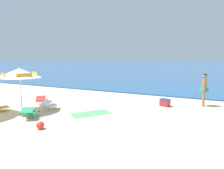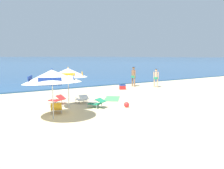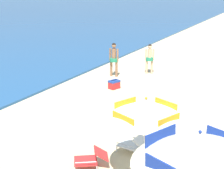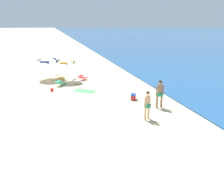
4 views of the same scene
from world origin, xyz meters
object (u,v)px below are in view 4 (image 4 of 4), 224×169
lounge_chair_facing_sea (60,77)px  person_standing_beside (160,92)px  beach_umbrella_striped_second (48,60)px  lounge_chair_spare_folded (61,83)px  beach_towel (84,91)px  lounge_chair_under_umbrella (77,81)px  beach_ball (52,90)px  lounge_chair_beside_umbrella (83,77)px  person_standing_near_shore (147,103)px  beach_umbrella_striped_main (66,61)px  cooler_box (133,97)px

lounge_chair_facing_sea → person_standing_beside: person_standing_beside is taller
beach_umbrella_striped_second → lounge_chair_spare_folded: 3.20m
beach_umbrella_striped_second → beach_towel: beach_umbrella_striped_second is taller
lounge_chair_under_umbrella → beach_ball: lounge_chair_under_umbrella is taller
beach_umbrella_striped_second → lounge_chair_beside_umbrella: bearing=68.8°
lounge_chair_beside_umbrella → person_standing_near_shore: size_ratio=0.64×
beach_umbrella_striped_main → beach_towel: 3.97m
lounge_chair_beside_umbrella → lounge_chair_spare_folded: lounge_chair_beside_umbrella is taller
beach_umbrella_striped_second → lounge_chair_under_umbrella: beach_umbrella_striped_second is taller
lounge_chair_beside_umbrella → lounge_chair_spare_folded: size_ratio=1.02×
lounge_chair_facing_sea → beach_umbrella_striped_main: bearing=35.4°
beach_umbrella_striped_second → person_standing_beside: 11.49m
beach_umbrella_striped_second → lounge_chair_facing_sea: size_ratio=2.84×
lounge_chair_facing_sea → cooler_box: bearing=33.3°
beach_ball → beach_towel: 2.54m
person_standing_beside → beach_towel: bearing=-140.3°
beach_umbrella_striped_main → lounge_chair_beside_umbrella: (-0.16, 1.44, -1.61)m
lounge_chair_under_umbrella → lounge_chair_spare_folded: (0.20, -1.40, 0.00)m
lounge_chair_spare_folded → beach_umbrella_striped_second: bearing=-160.8°
beach_umbrella_striped_main → lounge_chair_beside_umbrella: bearing=96.2°
beach_towel → cooler_box: bearing=45.9°
person_standing_near_shore → lounge_chair_beside_umbrella: bearing=-167.5°
lounge_chair_facing_sea → beach_ball: (3.58, -0.78, -0.13)m
lounge_chair_facing_sea → person_standing_near_shore: bearing=22.1°
beach_ball → person_standing_near_shore: bearing=36.3°
beach_umbrella_striped_main → lounge_chair_under_umbrella: bearing=34.6°
beach_ball → beach_umbrella_striped_second: bearing=-177.8°
beach_umbrella_striped_main → person_standing_near_shore: beach_umbrella_striped_main is taller
lounge_chair_beside_umbrella → lounge_chair_spare_folded: bearing=-54.7°
lounge_chair_facing_sea → beach_ball: size_ratio=3.48×
lounge_chair_beside_umbrella → cooler_box: (6.36, 2.59, -0.07)m
lounge_chair_spare_folded → lounge_chair_under_umbrella: bearing=98.2°
beach_ball → beach_towel: beach_ball is taller
person_standing_near_shore → cooler_box: bearing=171.8°
person_standing_near_shore → beach_umbrella_striped_second: bearing=-154.6°
lounge_chair_facing_sea → beach_ball: 3.66m
cooler_box → lounge_chair_spare_folded: bearing=-136.4°
lounge_chair_spare_folded → beach_ball: 1.60m
lounge_chair_under_umbrella → beach_towel: size_ratio=0.51×
beach_umbrella_striped_main → person_standing_beside: 9.55m
person_standing_near_shore → beach_ball: size_ratio=5.65×
lounge_chair_spare_folded → cooler_box: bearing=43.6°
lounge_chair_beside_umbrella → beach_umbrella_striped_second: bearing=-111.2°
lounge_chair_spare_folded → person_standing_near_shore: (8.13, 4.19, 0.66)m
beach_ball → person_standing_beside: bearing=50.0°
beach_umbrella_striped_second → cooler_box: (7.52, 5.58, -1.66)m
beach_umbrella_striped_second → lounge_chair_beside_umbrella: beach_umbrella_striped_second is taller
cooler_box → beach_ball: 6.45m
cooler_box → beach_ball: cooler_box is taller
lounge_chair_spare_folded → beach_ball: (1.40, -0.76, -0.13)m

